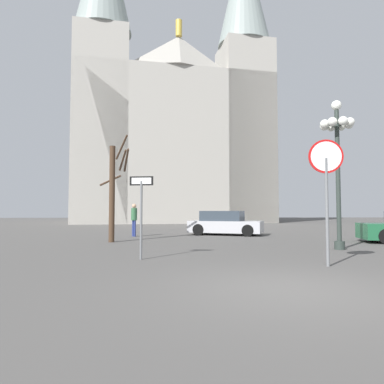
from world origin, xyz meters
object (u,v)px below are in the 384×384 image
at_px(bare_tree, 113,190).
at_px(parked_car_far_silver, 225,224).
at_px(pedestrian_walking, 134,216).
at_px(one_way_arrow_sign, 141,206).
at_px(cathedral, 173,126).
at_px(stop_sign, 326,176).
at_px(street_lamp, 337,146).

distance_m(bare_tree, parked_car_far_silver, 7.20).
relative_size(parked_car_far_silver, pedestrian_walking, 2.54).
bearing_deg(one_way_arrow_sign, pedestrian_walking, 97.38).
relative_size(one_way_arrow_sign, pedestrian_walking, 1.36).
xyz_separation_m(cathedral, pedestrian_walking, (-2.16, -22.34, -10.56)).
distance_m(stop_sign, one_way_arrow_sign, 5.08).
height_order(one_way_arrow_sign, bare_tree, bare_tree).
bearing_deg(pedestrian_walking, one_way_arrow_sign, -82.62).
bearing_deg(one_way_arrow_sign, street_lamp, 16.76).
xyz_separation_m(stop_sign, parked_car_far_silver, (-0.85, 11.13, -1.64)).
xyz_separation_m(stop_sign, street_lamp, (2.11, 3.59, 1.47)).
bearing_deg(bare_tree, one_way_arrow_sign, -72.62).
height_order(cathedral, street_lamp, cathedral).
bearing_deg(parked_car_far_silver, one_way_arrow_sign, -112.30).
bearing_deg(street_lamp, parked_car_far_silver, 111.39).
bearing_deg(pedestrian_walking, cathedral, 84.49).
xyz_separation_m(street_lamp, parked_car_far_silver, (-2.95, 7.54, -3.11)).
xyz_separation_m(one_way_arrow_sign, bare_tree, (-1.73, 5.52, 0.79)).
bearing_deg(pedestrian_walking, parked_car_far_silver, 9.87).
height_order(cathedral, parked_car_far_silver, cathedral).
height_order(one_way_arrow_sign, pedestrian_walking, one_way_arrow_sign).
xyz_separation_m(one_way_arrow_sign, pedestrian_walking, (-1.13, 8.73, -0.47)).
height_order(bare_tree, pedestrian_walking, bare_tree).
distance_m(one_way_arrow_sign, bare_tree, 5.83).
distance_m(one_way_arrow_sign, parked_car_far_silver, 10.43).
bearing_deg(bare_tree, pedestrian_walking, 79.52).
height_order(parked_car_far_silver, pedestrian_walking, pedestrian_walking).
distance_m(street_lamp, bare_tree, 9.39).
distance_m(cathedral, pedestrian_walking, 24.81).
xyz_separation_m(street_lamp, pedestrian_walking, (-8.03, 6.66, -2.69)).
xyz_separation_m(street_lamp, bare_tree, (-8.62, 3.44, -1.43)).
distance_m(parked_car_far_silver, pedestrian_walking, 5.17).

